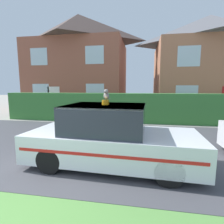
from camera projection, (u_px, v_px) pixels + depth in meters
name	position (u px, v px, depth m)	size (l,w,h in m)	color
road_strip	(82.00, 142.00, 6.60)	(28.00, 6.65, 0.01)	#424247
garden_hedge	(129.00, 108.00, 10.23)	(15.30, 0.71, 1.70)	#3D7F38
police_car	(110.00, 137.00, 4.58)	(4.45, 1.98, 1.71)	black
cat	(106.00, 95.00, 4.63)	(0.19, 0.33, 0.29)	gray
house_left	(79.00, 62.00, 15.93)	(8.50, 5.96, 8.44)	#93513D
house_right	(207.00, 64.00, 13.81)	(8.21, 6.43, 7.53)	#A86B4C
wheelie_bin	(64.00, 110.00, 11.21)	(0.73, 0.76, 1.14)	black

